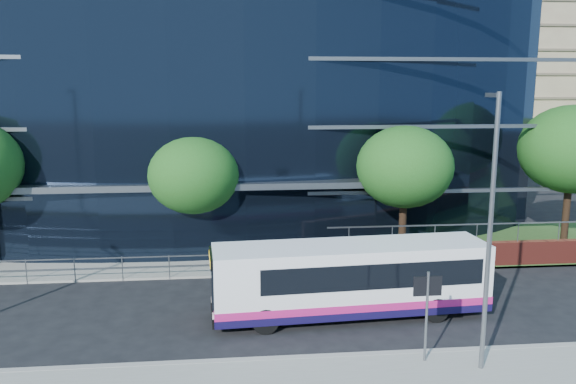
{
  "coord_description": "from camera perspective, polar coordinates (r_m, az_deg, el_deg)",
  "views": [
    {
      "loc": [
        -1.14,
        -16.83,
        8.23
      ],
      "look_at": [
        1.31,
        8.0,
        3.61
      ],
      "focal_mm": 35.0,
      "sensor_mm": 36.0,
      "label": 1
    }
  ],
  "objects": [
    {
      "name": "ground",
      "position": [
        18.77,
        -1.64,
        -15.53
      ],
      "size": [
        200.0,
        200.0,
        0.0
      ],
      "primitive_type": "plane",
      "color": "black",
      "rests_on": "ground"
    },
    {
      "name": "kerb",
      "position": [
        17.84,
        -1.4,
        -16.7
      ],
      "size": [
        80.0,
        0.25,
        0.16
      ],
      "primitive_type": "cube",
      "color": "gray",
      "rests_on": "ground"
    },
    {
      "name": "yellow_line_outer",
      "position": [
        18.05,
        -1.45,
        -16.62
      ],
      "size": [
        80.0,
        0.08,
        0.01
      ],
      "primitive_type": "cube",
      "color": "gold",
      "rests_on": "ground"
    },
    {
      "name": "yellow_line_inner",
      "position": [
        18.19,
        -1.49,
        -16.41
      ],
      "size": [
        80.0,
        0.08,
        0.01
      ],
      "primitive_type": "cube",
      "color": "gold",
      "rests_on": "ground"
    },
    {
      "name": "far_forecourt",
      "position": [
        29.41,
        -14.99,
        -6.03
      ],
      "size": [
        50.0,
        8.0,
        0.1
      ],
      "primitive_type": "cube",
      "color": "gray",
      "rests_on": "ground"
    },
    {
      "name": "glass_office",
      "position": [
        37.79,
        -10.12,
        9.97
      ],
      "size": [
        44.0,
        23.1,
        16.0
      ],
      "color": "black",
      "rests_on": "ground"
    },
    {
      "name": "guard_railings",
      "position": [
        25.88,
        -20.89,
        -6.87
      ],
      "size": [
        24.0,
        0.05,
        1.1
      ],
      "color": "slate",
      "rests_on": "ground"
    },
    {
      "name": "apartment_block",
      "position": [
        81.17,
        18.91,
        11.96
      ],
      "size": [
        60.0,
        42.0,
        30.0
      ],
      "color": "#2D511E",
      "rests_on": "ground"
    },
    {
      "name": "street_sign",
      "position": [
        17.35,
        13.96,
        -10.35
      ],
      "size": [
        0.85,
        0.09,
        2.8
      ],
      "color": "slate",
      "rests_on": "pavement_near"
    },
    {
      "name": "tree_far_b",
      "position": [
        26.7,
        -9.56,
        1.68
      ],
      "size": [
        4.29,
        4.29,
        6.05
      ],
      "color": "black",
      "rests_on": "ground"
    },
    {
      "name": "tree_far_c",
      "position": [
        27.33,
        11.77,
        2.49
      ],
      "size": [
        4.62,
        4.62,
        6.51
      ],
      "color": "black",
      "rests_on": "ground"
    },
    {
      "name": "tree_far_d",
      "position": [
        31.98,
        26.89,
        3.89
      ],
      "size": [
        5.28,
        5.28,
        7.44
      ],
      "color": "black",
      "rests_on": "ground"
    },
    {
      "name": "tree_dist_e",
      "position": [
        62.25,
        18.34,
        6.55
      ],
      "size": [
        4.62,
        4.62,
        6.51
      ],
      "color": "black",
      "rests_on": "ground"
    },
    {
      "name": "streetlight_east",
      "position": [
        16.74,
        19.83,
        -3.24
      ],
      "size": [
        0.15,
        0.77,
        8.0
      ],
      "color": "slate",
      "rests_on": "pavement_near"
    },
    {
      "name": "city_bus",
      "position": [
        20.74,
        6.62,
        -8.71
      ],
      "size": [
        10.13,
        2.93,
        2.71
      ],
      "rotation": [
        0.0,
        0.0,
        0.06
      ],
      "color": "white",
      "rests_on": "ground"
    }
  ]
}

